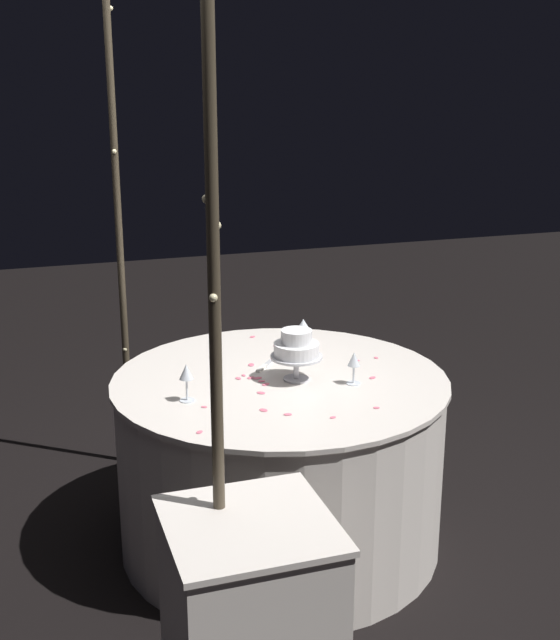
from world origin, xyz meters
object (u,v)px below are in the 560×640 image
at_px(wine_glass_0, 303,326).
at_px(cake_knife, 269,363).
at_px(main_table, 280,461).
at_px(tiered_cake, 296,348).
at_px(wine_glass_2, 186,374).
at_px(wine_glass_1, 354,362).
at_px(side_table, 250,637).
at_px(decorative_arch, 150,197).

relative_size(wine_glass_0, cake_knife, 0.57).
bearing_deg(cake_knife, main_table, 177.23).
height_order(tiered_cake, wine_glass_2, tiered_cake).
bearing_deg(wine_glass_1, side_table, 142.39).
xyz_separation_m(decorative_arch, main_table, (0.00, -0.52, -1.18)).
xyz_separation_m(side_table, wine_glass_0, (1.47, -0.69, 0.49)).
xyz_separation_m(side_table, wine_glass_1, (0.94, -0.73, 0.48)).
height_order(tiered_cake, cake_knife, tiered_cake).
bearing_deg(wine_glass_1, cake_knife, 36.59).
xyz_separation_m(decorative_arch, side_table, (-1.10, -0.06, -1.18)).
bearing_deg(wine_glass_0, side_table, 154.74).
xyz_separation_m(wine_glass_1, cake_knife, (0.35, 0.26, -0.09)).
distance_m(main_table, wine_glass_2, 0.67).
height_order(wine_glass_2, cake_knife, wine_glass_2).
xyz_separation_m(wine_glass_2, cake_knife, (0.32, -0.44, -0.11)).
height_order(decorative_arch, wine_glass_2, decorative_arch).
bearing_deg(cake_knife, side_table, 160.16).
distance_m(decorative_arch, wine_glass_0, 1.08).
bearing_deg(wine_glass_1, main_table, 59.13).
bearing_deg(wine_glass_1, decorative_arch, 78.52).
relative_size(side_table, wine_glass_0, 5.71).
xyz_separation_m(tiered_cake, wine_glass_1, (-0.12, -0.21, -0.04)).
xyz_separation_m(main_table, side_table, (-1.11, 0.46, 0.01)).
xyz_separation_m(side_table, wine_glass_2, (0.98, -0.03, 0.50)).
bearing_deg(wine_glass_0, tiered_cake, 156.46).
xyz_separation_m(decorative_arch, cake_knife, (0.19, -0.53, -0.79)).
distance_m(wine_glass_0, cake_knife, 0.30).
bearing_deg(wine_glass_0, wine_glass_1, -176.17).
distance_m(side_table, cake_knife, 1.43).
distance_m(side_table, wine_glass_2, 1.10).
distance_m(decorative_arch, cake_knife, 0.97).
distance_m(decorative_arch, side_table, 1.62).
height_order(decorative_arch, wine_glass_0, decorative_arch).
relative_size(main_table, tiered_cake, 6.51).
xyz_separation_m(side_table, tiered_cake, (1.06, -0.52, 0.52)).
height_order(main_table, wine_glass_2, wine_glass_2).
relative_size(side_table, wine_glass_2, 5.12).
relative_size(wine_glass_1, cake_knife, 0.57).
height_order(wine_glass_1, wine_glass_2, wine_glass_2).
bearing_deg(tiered_cake, wine_glass_2, 100.12).
xyz_separation_m(side_table, cake_knife, (1.30, -0.47, 0.39)).
xyz_separation_m(decorative_arch, wine_glass_1, (-0.16, -0.79, -0.70)).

